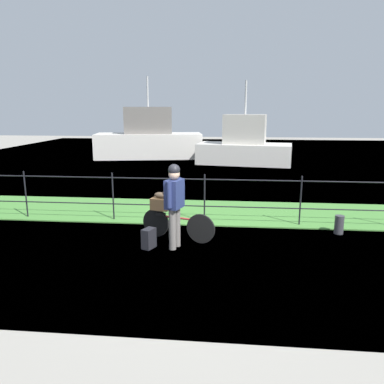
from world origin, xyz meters
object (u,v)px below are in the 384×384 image
(mooring_bollard, at_px, (339,225))
(bicycle_main, at_px, (177,224))
(terrier_dog, at_px, (161,195))
(moored_boat_mid, at_px, (149,139))
(cyclist_person, at_px, (174,199))
(wooden_crate, at_px, (161,204))
(moored_boat_near, at_px, (244,146))
(backpack_on_paving, at_px, (149,238))

(mooring_bollard, bearing_deg, bicycle_main, -168.44)
(terrier_dog, height_order, moored_boat_mid, moored_boat_mid)
(cyclist_person, relative_size, moored_boat_mid, 0.28)
(wooden_crate, height_order, moored_boat_mid, moored_boat_mid)
(bicycle_main, xyz_separation_m, moored_boat_near, (1.82, 11.29, 0.55))
(terrier_dog, xyz_separation_m, backpack_on_paving, (-0.15, -0.66, -0.74))
(moored_boat_mid, bearing_deg, moored_boat_near, -19.76)
(terrier_dog, bearing_deg, moored_boat_near, 79.07)
(wooden_crate, distance_m, mooring_bollard, 3.97)
(wooden_crate, distance_m, moored_boat_near, 11.39)
(backpack_on_paving, bearing_deg, moored_boat_near, 12.31)
(backpack_on_paving, distance_m, moored_boat_mid, 14.05)
(terrier_dog, height_order, cyclist_person, cyclist_person)
(cyclist_person, height_order, moored_boat_mid, moored_boat_mid)
(bicycle_main, xyz_separation_m, mooring_bollard, (3.52, 0.72, -0.12))
(backpack_on_paving, bearing_deg, mooring_bollard, -49.04)
(bicycle_main, height_order, mooring_bollard, bicycle_main)
(bicycle_main, distance_m, moored_boat_mid, 13.62)
(wooden_crate, xyz_separation_m, moored_boat_mid, (-3.04, 13.05, 0.29))
(terrier_dog, relative_size, moored_boat_mid, 0.05)
(cyclist_person, xyz_separation_m, mooring_bollard, (3.50, 1.20, -0.80))
(cyclist_person, bearing_deg, moored_boat_near, 81.33)
(moored_boat_mid, bearing_deg, bicycle_main, -75.52)
(bicycle_main, relative_size, cyclist_person, 0.95)
(backpack_on_paving, bearing_deg, bicycle_main, -17.90)
(mooring_bollard, height_order, moored_boat_mid, moored_boat_mid)
(backpack_on_paving, height_order, moored_boat_near, moored_boat_near)
(wooden_crate, distance_m, cyclist_person, 0.76)
(terrier_dog, bearing_deg, backpack_on_paving, -102.42)
(mooring_bollard, bearing_deg, wooden_crate, -171.18)
(backpack_on_paving, xyz_separation_m, moored_boat_near, (2.30, 11.85, 0.67))
(cyclist_person, height_order, mooring_bollard, cyclist_person)
(cyclist_person, height_order, backpack_on_paving, cyclist_person)
(moored_boat_near, bearing_deg, backpack_on_paving, -101.01)
(terrier_dog, distance_m, moored_boat_mid, 13.41)
(backpack_on_paving, bearing_deg, wooden_crate, 12.98)
(wooden_crate, relative_size, moored_boat_near, 0.08)
(wooden_crate, bearing_deg, moored_boat_near, 78.95)
(wooden_crate, relative_size, terrier_dog, 1.15)
(bicycle_main, height_order, moored_boat_mid, moored_boat_mid)
(backpack_on_paving, relative_size, mooring_bollard, 0.97)
(bicycle_main, relative_size, moored_boat_near, 0.33)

